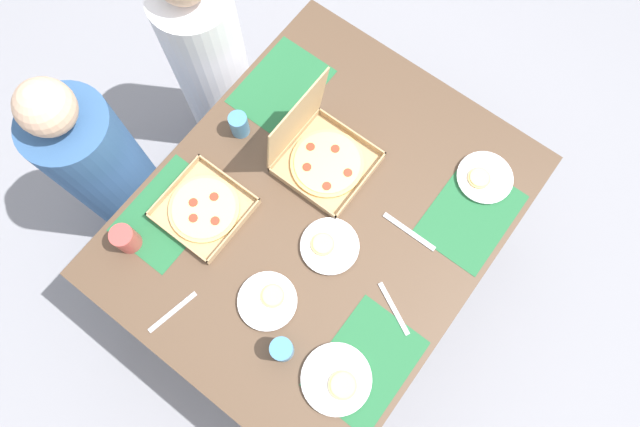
{
  "coord_description": "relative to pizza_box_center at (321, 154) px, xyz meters",
  "views": [
    {
      "loc": [
        -0.46,
        -0.35,
        2.54
      ],
      "look_at": [
        0.0,
        0.0,
        0.76
      ],
      "focal_mm": 30.24,
      "sensor_mm": 36.0,
      "label": 1
    }
  ],
  "objects": [
    {
      "name": "cup_red",
      "position": [
        -0.64,
        0.33,
        0.0
      ],
      "size": [
        0.08,
        0.08,
        0.1
      ],
      "primitive_type": "cylinder",
      "color": "#BF4742",
      "rests_on": "dining_table"
    },
    {
      "name": "fork_by_near_left",
      "position": [
        -0.73,
        0.06,
        -0.05
      ],
      "size": [
        0.19,
        0.05,
        0.0
      ],
      "primitive_type": "cube",
      "rotation": [
        0.0,
        0.0,
        6.08
      ],
      "color": "#B7B7BC",
      "rests_on": "dining_table"
    },
    {
      "name": "placemat_far_left",
      "position": [
        -0.48,
        0.3,
        -0.05
      ],
      "size": [
        0.36,
        0.26,
        0.0
      ],
      "primitive_type": "cube",
      "color": "#236638",
      "rests_on": "dining_table"
    },
    {
      "name": "cup_dark",
      "position": [
        -0.08,
        0.3,
        -0.0
      ],
      "size": [
        0.07,
        0.07,
        0.09
      ],
      "primitive_type": "cylinder",
      "color": "teal",
      "rests_on": "dining_table"
    },
    {
      "name": "fork_by_far_right",
      "position": [
        -0.28,
        -0.51,
        -0.05
      ],
      "size": [
        0.1,
        0.18,
        0.0
      ],
      "primitive_type": "cube",
      "rotation": [
        0.0,
        0.0,
        1.11
      ],
      "color": "#B7B7BC",
      "rests_on": "dining_table"
    },
    {
      "name": "placemat_near_right",
      "position": [
        0.15,
        -0.54,
        -0.05
      ],
      "size": [
        0.36,
        0.26,
        0.0
      ],
      "primitive_type": "cube",
      "color": "#236638",
      "rests_on": "dining_table"
    },
    {
      "name": "placemat_far_right",
      "position": [
        0.15,
        0.3,
        -0.05
      ],
      "size": [
        0.36,
        0.26,
        0.0
      ],
      "primitive_type": "cube",
      "color": "#236638",
      "rests_on": "dining_table"
    },
    {
      "name": "ground_plane",
      "position": [
        -0.16,
        -0.12,
        -0.81
      ],
      "size": [
        6.0,
        6.0,
        0.0
      ],
      "primitive_type": "plane",
      "color": "gray"
    },
    {
      "name": "plate_far_left",
      "position": [
        -0.51,
        -0.17,
        -0.04
      ],
      "size": [
        0.2,
        0.2,
        0.03
      ],
      "color": "white",
      "rests_on": "dining_table"
    },
    {
      "name": "diner_left_seat",
      "position": [
        -0.48,
        0.71,
        -0.29
      ],
      "size": [
        0.32,
        0.32,
        1.15
      ],
      "color": "#33598C",
      "rests_on": "ground_plane"
    },
    {
      "name": "dining_table",
      "position": [
        -0.16,
        -0.12,
        -0.15
      ],
      "size": [
        1.4,
        1.14,
        0.76
      ],
      "color": "#3F3328",
      "rests_on": "ground_plane"
    },
    {
      "name": "knife_by_far_left",
      "position": [
        -0.03,
        -0.41,
        -0.05
      ],
      "size": [
        0.02,
        0.21,
        0.0
      ],
      "primitive_type": "cube",
      "rotation": [
        0.0,
        0.0,
        1.57
      ],
      "color": "#B7B7BC",
      "rests_on": "dining_table"
    },
    {
      "name": "plate_middle",
      "position": [
        0.29,
        -0.51,
        -0.04
      ],
      "size": [
        0.2,
        0.2,
        0.03
      ],
      "color": "white",
      "rests_on": "dining_table"
    },
    {
      "name": "diner_right_seat",
      "position": [
        0.15,
        0.71,
        -0.3
      ],
      "size": [
        0.32,
        0.32,
        1.14
      ],
      "color": "white",
      "rests_on": "ground_plane"
    },
    {
      "name": "pizza_box_center",
      "position": [
        0.0,
        0.0,
        0.0
      ],
      "size": [
        0.3,
        0.3,
        0.33
      ],
      "color": "tan",
      "rests_on": "dining_table"
    },
    {
      "name": "pizza_box_corner_left",
      "position": [
        -0.4,
        0.21,
        -0.04
      ],
      "size": [
        0.28,
        0.28,
        0.04
      ],
      "color": "tan",
      "rests_on": "dining_table"
    },
    {
      "name": "cup_spare",
      "position": [
        -0.61,
        -0.31,
        -0.0
      ],
      "size": [
        0.07,
        0.07,
        0.1
      ],
      "primitive_type": "cylinder",
      "color": "teal",
      "rests_on": "dining_table"
    },
    {
      "name": "plate_near_left",
      "position": [
        -0.57,
        -0.5,
        -0.04
      ],
      "size": [
        0.23,
        0.23,
        0.03
      ],
      "color": "white",
      "rests_on": "dining_table"
    },
    {
      "name": "plate_far_right",
      "position": [
        -0.24,
        -0.22,
        -0.04
      ],
      "size": [
        0.2,
        0.2,
        0.03
      ],
      "color": "white",
      "rests_on": "dining_table"
    },
    {
      "name": "placemat_near_left",
      "position": [
        -0.48,
        -0.54,
        -0.05
      ],
      "size": [
        0.36,
        0.26,
        0.0
      ],
      "primitive_type": "cube",
      "color": "#236638",
      "rests_on": "dining_table"
    }
  ]
}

